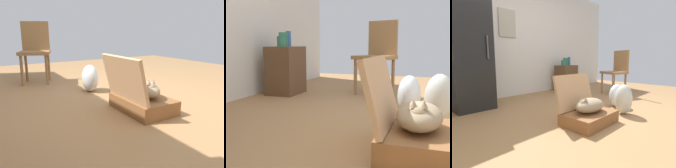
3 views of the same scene
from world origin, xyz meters
The scene contains 7 objects.
ground_plane centered at (0.00, 0.00, 0.00)m, with size 7.68×7.68×0.00m, color #9E7247.
suitcase_base centered at (-0.35, -0.01, 0.08)m, with size 0.66×0.46×0.15m, color brown.
suitcase_lid centered at (-0.35, 0.24, 0.38)m, with size 0.66×0.46×0.04m, color tan.
cat centered at (-0.36, -0.01, 0.24)m, with size 0.52×0.28×0.21m.
plastic_bag_white centered at (0.33, -0.13, 0.22)m, with size 0.26×0.25×0.44m, color silver.
plastic_bag_clear centered at (0.64, 0.15, 0.19)m, with size 0.30×0.22×0.38m, color silver.
chair centered at (1.61, 0.67, 0.55)m, with size 0.57×0.58×0.99m.
Camera 1 is at (-2.10, 1.41, 0.83)m, focal length 34.88 mm.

